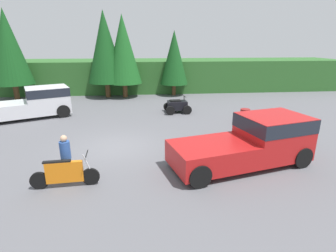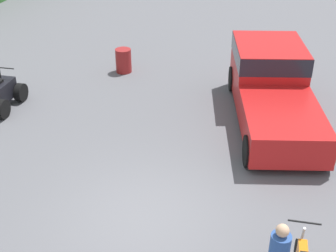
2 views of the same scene
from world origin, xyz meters
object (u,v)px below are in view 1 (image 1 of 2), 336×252
at_px(dirt_bike, 65,174).
at_px(rider_person, 66,156).
at_px(steel_barrel, 245,116).
at_px(quad_atv, 177,106).
at_px(pickup_truck_red, 254,140).
at_px(pickup_truck_second, 33,102).

xyz_separation_m(dirt_bike, rider_person, (-0.04, 0.45, 0.44)).
xyz_separation_m(rider_person, steel_barrel, (8.92, 6.21, -0.49)).
distance_m(quad_atv, rider_person, 10.47).
bearing_deg(dirt_bike, quad_atv, 57.79).
xyz_separation_m(dirt_bike, steel_barrel, (8.89, 6.66, -0.05)).
distance_m(pickup_truck_red, quad_atv, 8.64).
bearing_deg(dirt_bike, pickup_truck_red, 5.23).
bearing_deg(steel_barrel, dirt_bike, -143.15).
distance_m(rider_person, steel_barrel, 10.88).
relative_size(rider_person, steel_barrel, 1.95).
relative_size(dirt_bike, steel_barrel, 2.59).
height_order(rider_person, steel_barrel, rider_person).
height_order(dirt_bike, quad_atv, dirt_bike).
distance_m(pickup_truck_second, steel_barrel, 13.60).
height_order(pickup_truck_red, quad_atv, pickup_truck_red).
height_order(pickup_truck_second, steel_barrel, pickup_truck_second).
height_order(pickup_truck_red, pickup_truck_second, same).
xyz_separation_m(pickup_truck_second, quad_atv, (9.55, 0.31, -0.55)).
bearing_deg(rider_person, pickup_truck_second, 117.34).
bearing_deg(pickup_truck_second, dirt_bike, -88.94).
bearing_deg(pickup_truck_second, steel_barrel, -35.66).
xyz_separation_m(pickup_truck_red, dirt_bike, (-7.08, -1.17, -0.53)).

